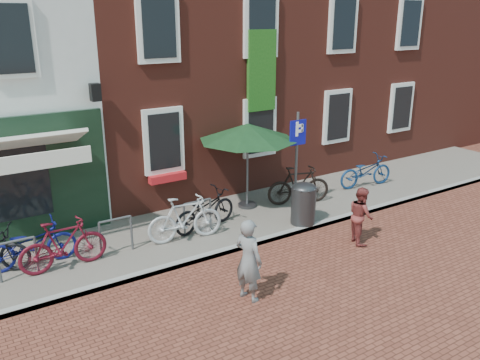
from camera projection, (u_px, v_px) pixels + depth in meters
ground at (204, 261)px, 10.84m from camera, size 80.00×80.00×0.00m
sidewalk at (210, 226)px, 12.54m from camera, size 24.00×3.00×0.10m
building_brick_mid at (149, 17)px, 15.89m from camera, size 6.00×8.00×10.00m
building_brick_right at (297, 17)px, 18.97m from camera, size 6.00×8.00×10.00m
filler_right at (410, 28)px, 22.47m from camera, size 7.00×8.00×9.00m
litter_bin at (303, 201)px, 12.41m from camera, size 0.62×0.62×1.13m
parking_sign at (297, 147)px, 12.98m from camera, size 0.50×0.07×2.63m
parasol at (248, 129)px, 13.00m from camera, size 2.59×2.59×2.40m
woman at (249, 260)px, 9.18m from camera, size 0.54×0.67×1.60m
boy at (361, 215)px, 11.56m from camera, size 0.72×0.80×1.35m
bicycle_1 at (63, 245)px, 10.18m from camera, size 1.78×0.51×1.07m
bicycle_2 at (31, 244)px, 10.31m from camera, size 1.85×0.71×0.96m
bicycle_3 at (185, 219)px, 11.48m from camera, size 1.83×0.75×1.07m
bicycle_4 at (205, 210)px, 12.13m from camera, size 1.92×1.02×0.96m
bicycle_5 at (299, 185)px, 13.73m from camera, size 1.84×1.04×1.07m
bicycle_6 at (366, 171)px, 15.13m from camera, size 1.90×0.88×0.96m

